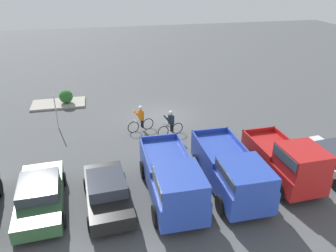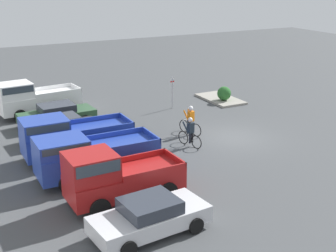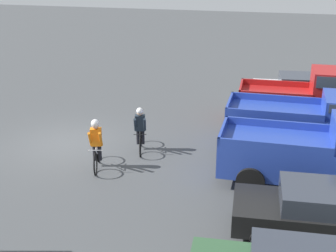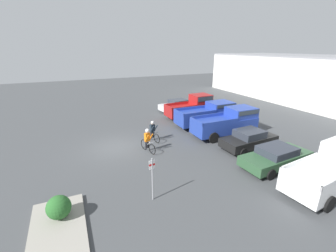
{
  "view_description": "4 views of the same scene",
  "coord_description": "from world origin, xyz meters",
  "px_view_note": "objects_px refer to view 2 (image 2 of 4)",
  "views": [
    {
      "loc": [
        4.11,
        20.53,
        9.37
      ],
      "look_at": [
        0.41,
        4.03,
        1.2
      ],
      "focal_mm": 35.0,
      "sensor_mm": 36.0,
      "label": 1
    },
    {
      "loc": [
        -20.64,
        15.01,
        9.17
      ],
      "look_at": [
        0.41,
        4.03,
        1.2
      ],
      "focal_mm": 50.0,
      "sensor_mm": 36.0,
      "label": 2
    },
    {
      "loc": [
        14.99,
        7.51,
        6.97
      ],
      "look_at": [
        0.41,
        4.03,
        1.2
      ],
      "focal_mm": 50.0,
      "sensor_mm": 36.0,
      "label": 3
    },
    {
      "loc": [
        15.52,
        -2.74,
        6.99
      ],
      "look_at": [
        0.41,
        4.03,
        1.2
      ],
      "focal_mm": 24.0,
      "sensor_mm": 36.0,
      "label": 4
    }
  ],
  "objects_px": {
    "pickup_truck_3": "(32,98)",
    "fire_lane_sign": "(172,89)",
    "shrub": "(224,93)",
    "cyclist_0": "(190,120)",
    "pickup_truck_1": "(90,155)",
    "sedan_1": "(62,128)",
    "pickup_truck_0": "(114,176)",
    "cyclist_1": "(190,132)",
    "sedan_0": "(150,216)",
    "pickup_truck_2": "(70,136)",
    "sedan_2": "(57,114)"
  },
  "relations": [
    {
      "from": "sedan_1",
      "to": "pickup_truck_0",
      "type": "bearing_deg",
      "value": 178.95
    },
    {
      "from": "pickup_truck_2",
      "to": "fire_lane_sign",
      "type": "distance_m",
      "value": 10.41
    },
    {
      "from": "sedan_1",
      "to": "fire_lane_sign",
      "type": "xyz_separation_m",
      "value": [
        2.72,
        -8.48,
        0.66
      ]
    },
    {
      "from": "pickup_truck_2",
      "to": "pickup_truck_3",
      "type": "bearing_deg",
      "value": 0.48
    },
    {
      "from": "sedan_0",
      "to": "shrub",
      "type": "distance_m",
      "value": 18.41
    },
    {
      "from": "pickup_truck_3",
      "to": "fire_lane_sign",
      "type": "xyz_separation_m",
      "value": [
        -2.83,
        -8.89,
        0.18
      ]
    },
    {
      "from": "pickup_truck_2",
      "to": "cyclist_0",
      "type": "bearing_deg",
      "value": -87.43
    },
    {
      "from": "pickup_truck_1",
      "to": "sedan_1",
      "type": "height_order",
      "value": "pickup_truck_1"
    },
    {
      "from": "sedan_2",
      "to": "cyclist_0",
      "type": "height_order",
      "value": "cyclist_0"
    },
    {
      "from": "cyclist_1",
      "to": "fire_lane_sign",
      "type": "bearing_deg",
      "value": -20.46
    },
    {
      "from": "sedan_2",
      "to": "pickup_truck_3",
      "type": "height_order",
      "value": "pickup_truck_3"
    },
    {
      "from": "shrub",
      "to": "cyclist_0",
      "type": "bearing_deg",
      "value": 130.76
    },
    {
      "from": "pickup_truck_2",
      "to": "fire_lane_sign",
      "type": "bearing_deg",
      "value": -57.98
    },
    {
      "from": "pickup_truck_0",
      "to": "fire_lane_sign",
      "type": "bearing_deg",
      "value": -37.79
    },
    {
      "from": "pickup_truck_2",
      "to": "pickup_truck_0",
      "type": "bearing_deg",
      "value": -178.05
    },
    {
      "from": "pickup_truck_1",
      "to": "pickup_truck_3",
      "type": "relative_size",
      "value": 1.03
    },
    {
      "from": "pickup_truck_1",
      "to": "sedan_2",
      "type": "xyz_separation_m",
      "value": [
        8.4,
        -0.68,
        -0.44
      ]
    },
    {
      "from": "cyclist_1",
      "to": "fire_lane_sign",
      "type": "xyz_separation_m",
      "value": [
        6.89,
        -2.57,
        0.53
      ]
    },
    {
      "from": "sedan_1",
      "to": "sedan_0",
      "type": "bearing_deg",
      "value": -179.25
    },
    {
      "from": "pickup_truck_0",
      "to": "fire_lane_sign",
      "type": "relative_size",
      "value": 2.17
    },
    {
      "from": "sedan_0",
      "to": "cyclist_1",
      "type": "xyz_separation_m",
      "value": [
        7.03,
        -5.76,
        0.13
      ]
    },
    {
      "from": "pickup_truck_3",
      "to": "cyclist_0",
      "type": "relative_size",
      "value": 3.12
    },
    {
      "from": "pickup_truck_1",
      "to": "cyclist_1",
      "type": "bearing_deg",
      "value": -76.88
    },
    {
      "from": "pickup_truck_3",
      "to": "fire_lane_sign",
      "type": "distance_m",
      "value": 9.33
    },
    {
      "from": "cyclist_0",
      "to": "cyclist_1",
      "type": "bearing_deg",
      "value": 149.28
    },
    {
      "from": "sedan_0",
      "to": "sedan_1",
      "type": "bearing_deg",
      "value": 0.75
    },
    {
      "from": "pickup_truck_1",
      "to": "cyclist_1",
      "type": "height_order",
      "value": "pickup_truck_1"
    },
    {
      "from": "pickup_truck_0",
      "to": "pickup_truck_2",
      "type": "distance_m",
      "value": 5.62
    },
    {
      "from": "pickup_truck_0",
      "to": "shrub",
      "type": "relative_size",
      "value": 4.82
    },
    {
      "from": "sedan_0",
      "to": "cyclist_1",
      "type": "height_order",
      "value": "cyclist_1"
    },
    {
      "from": "cyclist_0",
      "to": "fire_lane_sign",
      "type": "xyz_separation_m",
      "value": [
        5.19,
        -1.56,
        0.48
      ]
    },
    {
      "from": "sedan_0",
      "to": "cyclist_0",
      "type": "xyz_separation_m",
      "value": [
        8.73,
        -6.77,
        0.19
      ]
    },
    {
      "from": "pickup_truck_2",
      "to": "shrub",
      "type": "height_order",
      "value": "pickup_truck_2"
    },
    {
      "from": "pickup_truck_0",
      "to": "pickup_truck_1",
      "type": "xyz_separation_m",
      "value": [
        2.81,
        0.07,
        -0.08
      ]
    },
    {
      "from": "sedan_2",
      "to": "shrub",
      "type": "height_order",
      "value": "sedan_2"
    },
    {
      "from": "cyclist_0",
      "to": "shrub",
      "type": "xyz_separation_m",
      "value": [
        4.87,
        -5.65,
        -0.22
      ]
    },
    {
      "from": "sedan_1",
      "to": "pickup_truck_3",
      "type": "bearing_deg",
      "value": 4.27
    },
    {
      "from": "sedan_0",
      "to": "sedan_2",
      "type": "relative_size",
      "value": 0.96
    },
    {
      "from": "sedan_2",
      "to": "fire_lane_sign",
      "type": "bearing_deg",
      "value": -90.58
    },
    {
      "from": "pickup_truck_1",
      "to": "shrub",
      "type": "height_order",
      "value": "pickup_truck_1"
    },
    {
      "from": "sedan_2",
      "to": "fire_lane_sign",
      "type": "height_order",
      "value": "fire_lane_sign"
    },
    {
      "from": "cyclist_0",
      "to": "fire_lane_sign",
      "type": "relative_size",
      "value": 0.78
    },
    {
      "from": "cyclist_1",
      "to": "pickup_truck_3",
      "type": "bearing_deg",
      "value": 33.03
    },
    {
      "from": "cyclist_0",
      "to": "sedan_2",
      "type": "bearing_deg",
      "value": 50.8
    },
    {
      "from": "pickup_truck_2",
      "to": "pickup_truck_3",
      "type": "relative_size",
      "value": 1.02
    },
    {
      "from": "pickup_truck_0",
      "to": "pickup_truck_2",
      "type": "bearing_deg",
      "value": 1.95
    },
    {
      "from": "pickup_truck_2",
      "to": "sedan_2",
      "type": "relative_size",
      "value": 1.17
    },
    {
      "from": "cyclist_1",
      "to": "shrub",
      "type": "xyz_separation_m",
      "value": [
        6.57,
        -6.66,
        -0.16
      ]
    },
    {
      "from": "pickup_truck_2",
      "to": "sedan_2",
      "type": "xyz_separation_m",
      "value": [
        5.6,
        -0.8,
        -0.49
      ]
    },
    {
      "from": "sedan_1",
      "to": "shrub",
      "type": "xyz_separation_m",
      "value": [
        2.4,
        -12.56,
        -0.04
      ]
    }
  ]
}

